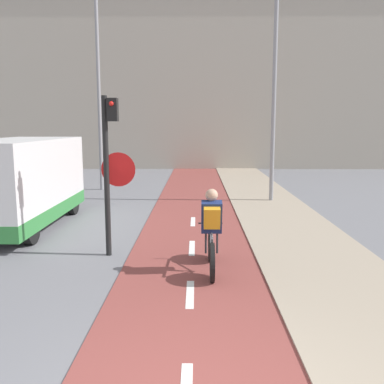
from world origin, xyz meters
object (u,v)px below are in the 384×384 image
cyclist_near (211,233)px  van (20,184)px  street_lamp_far (98,66)px  street_lamp_sidewalk (275,62)px  traffic_light_pole (110,158)px

cyclist_near → van: (-4.77, 3.36, 0.39)m
street_lamp_far → van: bearing=-95.7°
street_lamp_far → street_lamp_sidewalk: (6.42, -2.69, -0.22)m
traffic_light_pole → van: 3.79m
street_lamp_far → van: street_lamp_far is taller
street_lamp_sidewalk → van: street_lamp_sidewalk is taller
street_lamp_sidewalk → cyclist_near: 8.49m
street_lamp_far → street_lamp_sidewalk: street_lamp_far is taller
street_lamp_far → cyclist_near: bearing=-67.3°
cyclist_near → street_lamp_sidewalk: bearing=72.2°
street_lamp_far → cyclist_near: street_lamp_far is taller
traffic_light_pole → cyclist_near: 2.51m
street_lamp_sidewalk → cyclist_near: size_ratio=4.37×
traffic_light_pole → cyclist_near: bearing=-26.5°
street_lamp_sidewalk → cyclist_near: bearing=-107.8°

